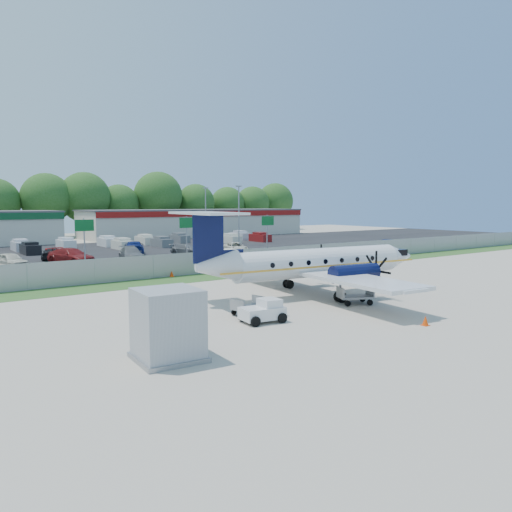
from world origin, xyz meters
TOP-DOWN VIEW (x-y plane):
  - ground at (0.00, 0.00)m, footprint 170.00×170.00m
  - grass_verge at (0.00, 12.00)m, footprint 170.00×4.00m
  - access_road at (0.00, 19.00)m, footprint 170.00×8.00m
  - parking_lot at (0.00, 40.00)m, footprint 170.00×32.00m
  - perimeter_fence at (0.00, 14.00)m, footprint 120.00×0.06m
  - building_east at (26.00, 61.98)m, footprint 44.40×12.40m
  - sign_left at (-8.00, 22.91)m, footprint 1.80×0.26m
  - sign_mid at (3.00, 22.91)m, footprint 1.80×0.26m
  - sign_right at (14.00, 22.91)m, footprint 1.80×0.26m
  - light_pole_ne at (20.00, 38.00)m, footprint 0.90×0.35m
  - light_pole_se at (20.00, 48.00)m, footprint 0.90×0.35m
  - tree_line at (0.00, 74.00)m, footprint 112.00×6.00m
  - aircraft at (0.89, 0.35)m, footprint 19.05×18.75m
  - pushback_tug at (-6.81, -4.11)m, footprint 2.43×1.86m
  - baggage_cart_near at (0.76, -3.69)m, footprint 2.45×2.04m
  - baggage_cart_far at (-6.50, -2.20)m, footprint 2.06×1.45m
  - service_container at (-13.92, -7.05)m, footprint 2.81×2.81m
  - cone_nose at (7.28, 1.03)m, footprint 0.34×0.34m
  - cone_port_wing at (-0.46, -9.74)m, footprint 0.37×0.37m
  - cone_starboard_wing at (-3.34, 13.90)m, footprint 0.38×0.38m
  - road_car_mid at (6.76, 20.22)m, footprint 4.69×2.97m
  - road_car_east at (30.44, 17.73)m, footprint 6.26×4.18m
  - parked_car_a at (-13.63, 28.44)m, footprint 3.22×4.92m
  - parked_car_b at (-7.78, 28.45)m, footprint 4.42×6.30m
  - parked_car_c at (-1.30, 28.14)m, footprint 3.10×5.55m
  - parked_car_d at (6.70, 29.85)m, footprint 3.42×4.98m
  - parked_car_e at (12.98, 28.39)m, footprint 3.52×5.36m
  - parked_car_f at (-8.40, 34.18)m, footprint 3.23×4.81m
  - parked_car_g at (1.50, 34.11)m, footprint 4.40×6.31m
  - far_parking_rows at (0.00, 45.00)m, footprint 56.00×10.00m

SIDE VIEW (x-z plane):
  - ground at x=0.00m, z-range 0.00..0.00m
  - tree_line at x=0.00m, z-range -7.00..7.00m
  - road_car_mid at x=6.76m, z-range -0.73..0.73m
  - road_car_east at x=30.44m, z-range -0.84..0.84m
  - parked_car_a at x=-13.63m, z-range -0.78..0.78m
  - parked_car_b at x=-7.78m, z-range -0.85..0.85m
  - parked_car_c at x=-1.30m, z-range -0.76..0.76m
  - parked_car_d at x=6.70m, z-range -0.67..0.67m
  - parked_car_e at x=12.98m, z-range -0.69..0.69m
  - parked_car_f at x=-8.40m, z-range -0.65..0.65m
  - parked_car_g at x=1.50m, z-range -0.85..0.85m
  - far_parking_rows at x=0.00m, z-range -0.80..0.80m
  - grass_verge at x=0.00m, z-range 0.00..0.02m
  - access_road at x=0.00m, z-range 0.00..0.02m
  - parking_lot at x=0.00m, z-range 0.00..0.02m
  - cone_nose at x=7.28m, z-range -0.01..0.47m
  - cone_port_wing at x=-0.46m, z-range -0.01..0.51m
  - cone_starboard_wing at x=-3.34m, z-range -0.01..0.52m
  - baggage_cart_far at x=-6.50m, z-range -0.03..0.96m
  - baggage_cart_near at x=0.76m, z-range -0.04..1.07m
  - pushback_tug at x=-6.81m, z-range -0.03..1.21m
  - perimeter_fence at x=0.00m, z-range 0.01..2.00m
  - service_container at x=-13.92m, z-range -0.10..2.82m
  - aircraft at x=0.89m, z-range -0.67..5.19m
  - building_east at x=26.00m, z-range 0.01..5.25m
  - sign_left at x=-8.00m, z-range 1.11..6.11m
  - sign_mid at x=3.00m, z-range 1.11..6.11m
  - sign_right at x=14.00m, z-range 1.11..6.11m
  - light_pole_ne at x=20.00m, z-range 0.69..9.78m
  - light_pole_se at x=20.00m, z-range 0.69..9.78m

